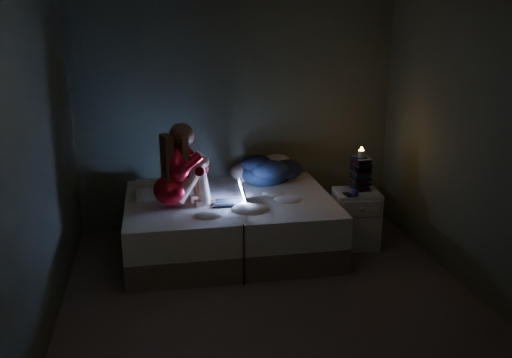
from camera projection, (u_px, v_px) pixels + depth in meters
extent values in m
cube|color=#423A38|center=(271.00, 299.00, 4.89)|extent=(3.60, 3.80, 0.02)
cube|color=#45503D|center=(237.00, 114.00, 6.31)|extent=(3.60, 0.02, 2.60)
cube|color=#45503D|center=(354.00, 251.00, 2.71)|extent=(3.60, 0.02, 2.60)
cube|color=#45503D|center=(38.00, 166.00, 4.20)|extent=(0.02, 3.80, 2.60)
cube|color=#45503D|center=(476.00, 146.00, 4.83)|extent=(0.02, 3.80, 2.60)
cube|color=silver|center=(159.00, 189.00, 5.79)|extent=(0.47, 0.33, 0.14)
cube|color=silver|center=(356.00, 219.00, 5.92)|extent=(0.50, 0.45, 0.61)
cylinder|color=beige|center=(361.00, 152.00, 5.79)|extent=(0.07, 0.07, 0.08)
cube|color=black|center=(350.00, 195.00, 5.70)|extent=(0.10, 0.15, 0.01)
sphere|color=navy|center=(357.00, 193.00, 5.66)|extent=(0.08, 0.08, 0.08)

